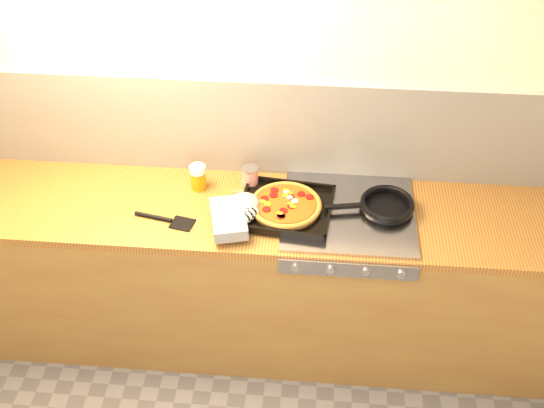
# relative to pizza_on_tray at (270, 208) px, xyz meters

# --- Properties ---
(room_shell) EXTENTS (3.20, 3.20, 3.20)m
(room_shell) POSITION_rel_pizza_on_tray_xyz_m (-0.09, 0.33, 0.21)
(room_shell) COLOR white
(room_shell) RESTS_ON ground
(counter_run) EXTENTS (3.20, 0.62, 0.90)m
(counter_run) POSITION_rel_pizza_on_tray_xyz_m (-0.09, 0.04, -0.49)
(counter_run) COLOR olive
(counter_run) RESTS_ON ground
(stovetop) EXTENTS (0.60, 0.56, 0.02)m
(stovetop) POSITION_rel_pizza_on_tray_xyz_m (0.36, 0.04, -0.04)
(stovetop) COLOR #97979C
(stovetop) RESTS_ON counter_run
(pizza_on_tray) EXTENTS (0.57, 0.47, 0.07)m
(pizza_on_tray) POSITION_rel_pizza_on_tray_xyz_m (0.00, 0.00, 0.00)
(pizza_on_tray) COLOR black
(pizza_on_tray) RESTS_ON stovetop
(frying_pan) EXTENTS (0.43, 0.29, 0.04)m
(frying_pan) POSITION_rel_pizza_on_tray_xyz_m (0.52, 0.08, -0.01)
(frying_pan) COLOR black
(frying_pan) RESTS_ON stovetop
(tomato_can) EXTENTS (0.09, 0.09, 0.11)m
(tomato_can) POSITION_rel_pizza_on_tray_xyz_m (-0.11, 0.20, 0.01)
(tomato_can) COLOR maroon
(tomato_can) RESTS_ON counter_run
(juice_glass) EXTENTS (0.08, 0.08, 0.13)m
(juice_glass) POSITION_rel_pizza_on_tray_xyz_m (-0.36, 0.17, 0.02)
(juice_glass) COLOR orange
(juice_glass) RESTS_ON counter_run
(wooden_spoon) EXTENTS (0.30, 0.10, 0.02)m
(wooden_spoon) POSITION_rel_pizza_on_tray_xyz_m (-0.02, 0.18, -0.03)
(wooden_spoon) COLOR #A37745
(wooden_spoon) RESTS_ON counter_run
(black_spatula) EXTENTS (0.29, 0.11, 0.02)m
(black_spatula) POSITION_rel_pizza_on_tray_xyz_m (-0.47, -0.08, -0.04)
(black_spatula) COLOR black
(black_spatula) RESTS_ON counter_run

